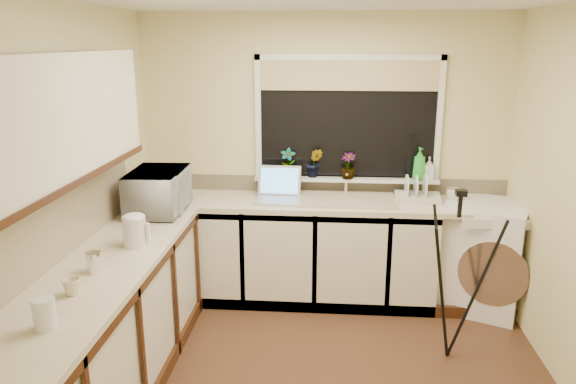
# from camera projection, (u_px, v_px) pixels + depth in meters

# --- Properties ---
(floor) EXTENTS (3.20, 3.20, 0.00)m
(floor) POSITION_uv_depth(u_px,v_px,m) (317.00, 377.00, 3.73)
(floor) COLOR #553222
(floor) RESTS_ON ground
(wall_back) EXTENTS (3.20, 0.00, 3.20)m
(wall_back) POSITION_uv_depth(u_px,v_px,m) (324.00, 156.00, 4.84)
(wall_back) COLOR beige
(wall_back) RESTS_ON ground
(wall_front) EXTENTS (3.20, 0.00, 3.20)m
(wall_front) POSITION_uv_depth(u_px,v_px,m) (309.00, 325.00, 1.96)
(wall_front) COLOR beige
(wall_front) RESTS_ON ground
(wall_left) EXTENTS (0.00, 3.00, 3.00)m
(wall_left) POSITION_uv_depth(u_px,v_px,m) (71.00, 199.00, 3.52)
(wall_left) COLOR beige
(wall_left) RESTS_ON ground
(base_cabinet_back) EXTENTS (2.55, 0.60, 0.86)m
(base_cabinet_back) POSITION_uv_depth(u_px,v_px,m) (284.00, 251.00, 4.79)
(base_cabinet_back) COLOR silver
(base_cabinet_back) RESTS_ON floor
(base_cabinet_left) EXTENTS (0.54, 2.40, 0.86)m
(base_cabinet_left) POSITION_uv_depth(u_px,v_px,m) (108.00, 335.00, 3.42)
(base_cabinet_left) COLOR silver
(base_cabinet_left) RESTS_ON floor
(worktop_back) EXTENTS (3.20, 0.60, 0.04)m
(worktop_back) POSITION_uv_depth(u_px,v_px,m) (322.00, 203.00, 4.64)
(worktop_back) COLOR beige
(worktop_back) RESTS_ON base_cabinet_back
(worktop_left) EXTENTS (0.60, 2.40, 0.04)m
(worktop_left) POSITION_uv_depth(u_px,v_px,m) (102.00, 269.00, 3.30)
(worktop_left) COLOR beige
(worktop_left) RESTS_ON base_cabinet_left
(upper_cabinet) EXTENTS (0.28, 1.90, 0.70)m
(upper_cabinet) POSITION_uv_depth(u_px,v_px,m) (49.00, 120.00, 2.92)
(upper_cabinet) COLOR silver
(upper_cabinet) RESTS_ON wall_left
(splashback_left) EXTENTS (0.02, 2.40, 0.45)m
(splashback_left) POSITION_uv_depth(u_px,v_px,m) (51.00, 229.00, 3.26)
(splashback_left) COLOR beige
(splashback_left) RESTS_ON wall_left
(splashback_back) EXTENTS (3.20, 0.02, 0.14)m
(splashback_back) POSITION_uv_depth(u_px,v_px,m) (323.00, 184.00, 4.90)
(splashback_back) COLOR beige
(splashback_back) RESTS_ON wall_back
(window_glass) EXTENTS (1.50, 0.02, 1.00)m
(window_glass) POSITION_uv_depth(u_px,v_px,m) (348.00, 120.00, 4.72)
(window_glass) COLOR black
(window_glass) RESTS_ON wall_back
(window_blind) EXTENTS (1.50, 0.02, 0.25)m
(window_blind) POSITION_uv_depth(u_px,v_px,m) (349.00, 76.00, 4.60)
(window_blind) COLOR tan
(window_blind) RESTS_ON wall_back
(windowsill) EXTENTS (1.60, 0.14, 0.03)m
(windowsill) POSITION_uv_depth(u_px,v_px,m) (346.00, 179.00, 4.81)
(windowsill) COLOR white
(windowsill) RESTS_ON wall_back
(sink) EXTENTS (0.82, 0.46, 0.03)m
(sink) POSITION_uv_depth(u_px,v_px,m) (346.00, 200.00, 4.62)
(sink) COLOR tan
(sink) RESTS_ON worktop_back
(faucet) EXTENTS (0.03, 0.03, 0.24)m
(faucet) POSITION_uv_depth(u_px,v_px,m) (346.00, 182.00, 4.76)
(faucet) COLOR silver
(faucet) RESTS_ON worktop_back
(washing_machine) EXTENTS (0.84, 0.83, 0.91)m
(washing_machine) POSITION_uv_depth(u_px,v_px,m) (482.00, 256.00, 4.62)
(washing_machine) COLOR white
(washing_machine) RESTS_ON floor
(laptop) EXTENTS (0.39, 0.36, 0.27)m
(laptop) POSITION_uv_depth(u_px,v_px,m) (278.00, 191.00, 4.66)
(laptop) COLOR #AAAAB2
(laptop) RESTS_ON worktop_back
(kettle) EXTENTS (0.15, 0.15, 0.20)m
(kettle) POSITION_uv_depth(u_px,v_px,m) (135.00, 232.00, 3.59)
(kettle) COLOR silver
(kettle) RESTS_ON worktop_left
(dish_rack) EXTENTS (0.40, 0.32, 0.06)m
(dish_rack) POSITION_uv_depth(u_px,v_px,m) (417.00, 198.00, 4.61)
(dish_rack) COLOR beige
(dish_rack) RESTS_ON worktop_back
(tripod) EXTENTS (0.71, 0.71, 1.25)m
(tripod) POSITION_uv_depth(u_px,v_px,m) (454.00, 276.00, 3.81)
(tripod) COLOR black
(tripod) RESTS_ON floor
(glass_jug) EXTENTS (0.11, 0.11, 0.15)m
(glass_jug) POSITION_uv_depth(u_px,v_px,m) (44.00, 314.00, 2.56)
(glass_jug) COLOR white
(glass_jug) RESTS_ON worktop_left
(steel_jar) EXTENTS (0.09, 0.09, 0.12)m
(steel_jar) POSITION_uv_depth(u_px,v_px,m) (94.00, 262.00, 3.19)
(steel_jar) COLOR silver
(steel_jar) RESTS_ON worktop_left
(microwave) EXTENTS (0.42, 0.61, 0.33)m
(microwave) POSITION_uv_depth(u_px,v_px,m) (158.00, 191.00, 4.30)
(microwave) COLOR white
(microwave) RESTS_ON worktop_left
(plant_a) EXTENTS (0.14, 0.10, 0.25)m
(plant_a) POSITION_uv_depth(u_px,v_px,m) (288.00, 163.00, 4.80)
(plant_a) COLOR #999999
(plant_a) RESTS_ON windowsill
(plant_b) EXTENTS (0.14, 0.12, 0.26)m
(plant_b) POSITION_uv_depth(u_px,v_px,m) (314.00, 163.00, 4.79)
(plant_b) COLOR #999999
(plant_b) RESTS_ON windowsill
(plant_c) EXTENTS (0.15, 0.15, 0.23)m
(plant_c) POSITION_uv_depth(u_px,v_px,m) (348.00, 166.00, 4.74)
(plant_c) COLOR #999999
(plant_c) RESTS_ON windowsill
(soap_bottle_green) EXTENTS (0.13, 0.13, 0.28)m
(soap_bottle_green) POSITION_uv_depth(u_px,v_px,m) (419.00, 164.00, 4.69)
(soap_bottle_green) COLOR green
(soap_bottle_green) RESTS_ON windowsill
(soap_bottle_clear) EXTENTS (0.10, 0.11, 0.20)m
(soap_bottle_clear) POSITION_uv_depth(u_px,v_px,m) (429.00, 168.00, 4.71)
(soap_bottle_clear) COLOR #999999
(soap_bottle_clear) RESTS_ON windowsill
(cup_back) EXTENTS (0.17, 0.17, 0.11)m
(cup_back) POSITION_uv_depth(u_px,v_px,m) (454.00, 195.00, 4.62)
(cup_back) COLOR beige
(cup_back) RESTS_ON worktop_back
(cup_left) EXTENTS (0.11, 0.11, 0.09)m
(cup_left) POSITION_uv_depth(u_px,v_px,m) (72.00, 287.00, 2.91)
(cup_left) COLOR beige
(cup_left) RESTS_ON worktop_left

